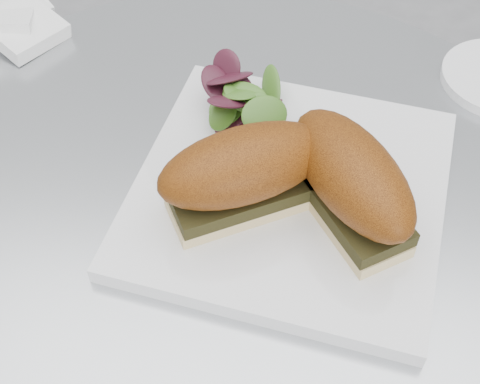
# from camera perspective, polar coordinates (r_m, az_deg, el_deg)

# --- Properties ---
(table) EXTENTS (0.70, 0.70, 0.73)m
(table) POSITION_cam_1_polar(r_m,az_deg,el_deg) (0.80, -1.18, -12.80)
(table) COLOR #BABDC2
(table) RESTS_ON ground
(plate) EXTENTS (0.32, 0.32, 0.02)m
(plate) POSITION_cam_1_polar(r_m,az_deg,el_deg) (0.60, 4.25, 0.10)
(plate) COLOR white
(plate) RESTS_ON table
(sandwich_left) EXTENTS (0.16, 0.13, 0.08)m
(sandwich_left) POSITION_cam_1_polar(r_m,az_deg,el_deg) (0.54, 0.38, 1.69)
(sandwich_left) COLOR beige
(sandwich_left) RESTS_ON plate
(sandwich_right) EXTENTS (0.13, 0.16, 0.08)m
(sandwich_right) POSITION_cam_1_polar(r_m,az_deg,el_deg) (0.54, 9.42, 1.01)
(sandwich_right) COLOR beige
(sandwich_right) RESTS_ON plate
(salad) EXTENTS (0.10, 0.10, 0.05)m
(salad) POSITION_cam_1_polar(r_m,az_deg,el_deg) (0.63, 0.09, 7.89)
(salad) COLOR #477D29
(salad) RESTS_ON plate
(napkin) EXTENTS (0.14, 0.14, 0.02)m
(napkin) POSITION_cam_1_polar(r_m,az_deg,el_deg) (0.82, -19.03, 13.19)
(napkin) COLOR white
(napkin) RESTS_ON table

